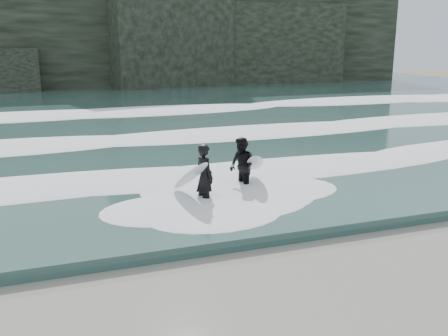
% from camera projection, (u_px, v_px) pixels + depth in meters
% --- Properties ---
extents(ground, '(120.00, 120.00, 0.00)m').
position_uv_depth(ground, '(249.00, 333.00, 8.00)').
color(ground, olive).
rests_on(ground, ground).
extents(sea, '(90.00, 52.00, 0.30)m').
position_uv_depth(sea, '(88.00, 107.00, 34.42)').
color(sea, '#294A46').
rests_on(sea, ground).
extents(headland, '(70.00, 9.00, 10.00)m').
position_uv_depth(headland, '(70.00, 37.00, 48.75)').
color(headland, black).
rests_on(headland, ground).
extents(foam_near, '(60.00, 3.20, 0.20)m').
position_uv_depth(foam_near, '(143.00, 174.00, 16.11)').
color(foam_near, white).
rests_on(foam_near, sea).
extents(foam_mid, '(60.00, 4.00, 0.24)m').
position_uv_depth(foam_mid, '(113.00, 136.00, 22.49)').
color(foam_mid, white).
rests_on(foam_mid, sea).
extents(foam_far, '(60.00, 4.80, 0.30)m').
position_uv_depth(foam_far, '(94.00, 110.00, 30.70)').
color(foam_far, white).
rests_on(foam_far, sea).
extents(surfer_left, '(1.16, 1.79, 1.83)m').
position_uv_depth(surfer_left, '(202.00, 177.00, 13.77)').
color(surfer_left, black).
rests_on(surfer_left, ground).
extents(surfer_right, '(1.36, 1.79, 1.77)m').
position_uv_depth(surfer_right, '(243.00, 166.00, 15.04)').
color(surfer_right, black).
rests_on(surfer_right, ground).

